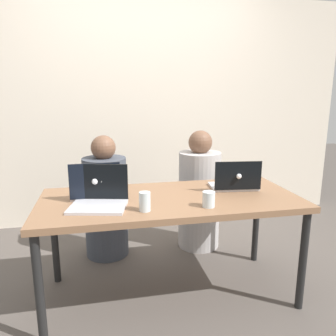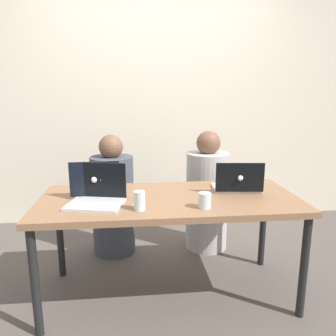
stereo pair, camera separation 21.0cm
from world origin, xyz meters
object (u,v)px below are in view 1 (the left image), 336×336
Objects in this scene: laptop_front_left at (99,198)px; water_glass_left at (145,203)px; person_on_right at (199,196)px; laptop_back_left at (95,189)px; water_glass_right at (209,200)px; laptop_back_right at (235,183)px; person_on_left at (106,203)px.

laptop_front_left is 3.31× the size of water_glass_left.
person_on_right reaches higher than laptop_back_left.
laptop_back_left is 0.44m from water_glass_left.
laptop_back_left is (-0.90, -0.58, 0.29)m from person_on_right.
water_glass_right is at bearing -0.99° from water_glass_left.
water_glass_right is 0.83× the size of water_glass_left.
laptop_front_left is at bearing 27.34° from person_on_right.
laptop_back_right is 0.44m from water_glass_right.
person_on_right is at bearing 76.08° from water_glass_right.
laptop_back_right is (0.94, 0.17, -0.00)m from laptop_front_left.
person_on_left is at bearing 103.30° from water_glass_left.
person_on_right is 0.67m from laptop_back_right.
laptop_front_left is 3.98× the size of water_glass_right.
person_on_right reaches higher than water_glass_right.
laptop_back_left is at bearing 153.22° from water_glass_right.
laptop_front_left is (0.03, -0.19, -0.00)m from laptop_back_left.
water_glass_left is (0.28, -0.33, -0.00)m from laptop_back_left.
person_on_left is 0.83m from laptop_front_left.
person_on_right is at bearing -76.78° from laptop_back_right.
laptop_front_left reaches higher than water_glass_right.
person_on_left is 1.12m from laptop_back_right.
laptop_back_right is (0.07, -0.60, 0.28)m from person_on_right.
laptop_back_right is 3.69× the size of water_glass_right.
water_glass_right is at bearing 61.87° from person_on_right.
person_on_right is 9.41× the size of water_glass_left.
water_glass_right is (0.60, -0.92, 0.29)m from person_on_left.
laptop_front_left is at bearing 100.96° from person_on_left.
person_on_right is 0.99m from water_glass_right.
water_glass_left is (0.22, -0.91, 0.29)m from person_on_left.
laptop_back_right is 3.07× the size of water_glass_left.
water_glass_left is at bearing -16.25° from laptop_front_left.
water_glass_left is at bearing 179.01° from water_glass_right.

